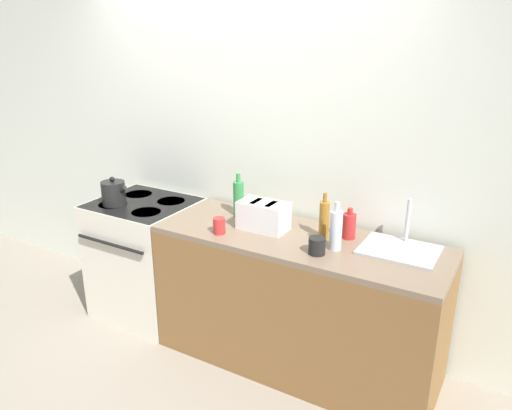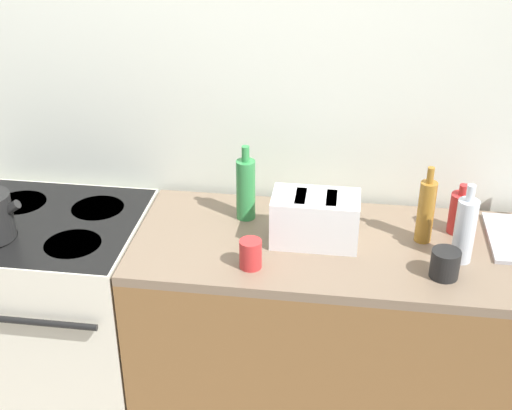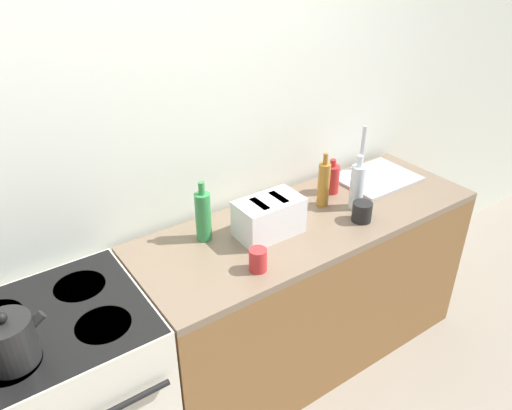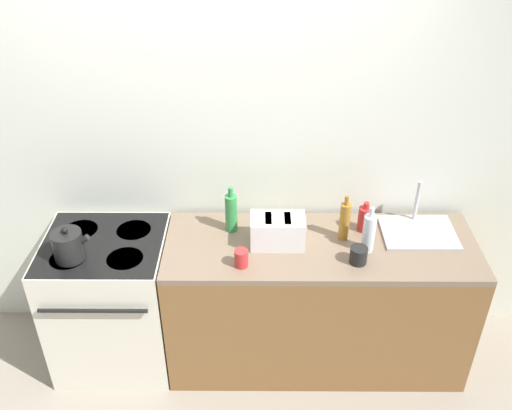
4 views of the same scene
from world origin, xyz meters
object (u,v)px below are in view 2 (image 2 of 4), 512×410
Objects in this scene: cup_red at (251,254)px; cup_black at (445,264)px; bottle_green at (246,188)px; toaster at (315,219)px; bottle_clear at (465,230)px; bottle_amber at (426,211)px; bottle_red at (460,212)px; stove at (60,315)px.

cup_black is at bearing 2.86° from cup_red.
toaster is at bearing -26.76° from bottle_green.
bottle_clear is 0.17m from bottle_amber.
bottle_amber is (0.66, -0.08, -0.00)m from bottle_green.
bottle_red is 1.89× the size of cup_red.
bottle_amber reaches higher than bottle_red.
toaster is 3.02× the size of cup_red.
bottle_clear is 0.98× the size of bottle_green.
toaster is 0.39m from bottle_amber.
toaster reaches higher than cup_red.
toaster is 0.48m from cup_black.
cup_black is (0.71, -0.30, -0.07)m from bottle_green.
bottle_green is at bearing -179.87° from bottle_red.
cup_black is at bearing -76.26° from bottle_amber.
bottle_clear is at bearing -93.20° from bottle_red.
stove is at bearing 178.13° from bottle_clear.
cup_black is at bearing -23.05° from bottle_green.
bottle_green reaches higher than bottle_red.
toaster is at bearing 44.43° from cup_red.
bottle_green is at bearing 156.95° from cup_black.
toaster is 0.31m from bottle_green.
bottle_red is at bearing 14.90° from toaster.
bottle_amber is at bearing -6.74° from bottle_green.
bottle_green is 2.89× the size of cup_red.
bottle_amber reaches higher than cup_black.
toaster reaches higher than stove.
bottle_green is 0.35m from cup_red.
cup_red is at bearing -135.57° from toaster.
cup_black is (0.06, -0.23, -0.07)m from bottle_amber.
bottle_red reaches higher than cup_black.
cup_black is at bearing -20.67° from toaster.
stove is at bearing 166.72° from cup_red.
bottle_green is (-0.27, 0.14, 0.03)m from toaster.
bottle_red reaches higher than toaster.
cup_black is 0.65m from cup_red.
cup_red is at bearing -154.98° from bottle_red.
bottle_clear reaches higher than cup_black.
stove is 8.82× the size of cup_red.
bottle_green is at bearing 10.82° from stove.
cup_black is (0.44, -0.17, -0.04)m from toaster.
toaster is 3.14× the size of cup_black.
toaster is at bearing -165.10° from bottle_red.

